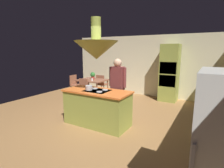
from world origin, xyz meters
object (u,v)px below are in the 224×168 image
object	(u,v)px
kitchen_island	(97,107)
chair_at_corner	(75,84)
potted_plant_on_table	(93,75)
cooking_pot_on_cooktop	(89,88)
chair_by_back_wall	(101,83)
cup_on_table	(92,80)
chair_facing_island	(82,89)
person_at_island	(118,85)
oven_tower	(169,73)
dining_table	(92,82)

from	to	relation	value
kitchen_island	chair_at_corner	distance (m)	3.37
kitchen_island	potted_plant_on_table	world-z (taller)	potted_plant_on_table
chair_at_corner	cooking_pot_on_cooktop	distance (m)	3.37
chair_by_back_wall	cup_on_table	size ratio (longest dim) A/B	9.67
chair_facing_island	chair_at_corner	bearing A→B (deg)	144.45
kitchen_island	person_at_island	distance (m)	0.89
oven_tower	person_at_island	world-z (taller)	oven_tower
kitchen_island	oven_tower	xyz separation A→B (m)	(1.10, 3.24, 0.62)
chair_by_back_wall	chair_at_corner	distance (m)	1.15
chair_by_back_wall	chair_at_corner	size ratio (longest dim) A/B	1.00
chair_by_back_wall	cooking_pot_on_cooktop	world-z (taller)	cooking_pot_on_cooktop
oven_tower	chair_by_back_wall	xyz separation A→B (m)	(-2.80, -0.47, -0.58)
kitchen_island	cooking_pot_on_cooktop	world-z (taller)	cooking_pot_on_cooktop
dining_table	potted_plant_on_table	distance (m)	0.27
oven_tower	chair_by_back_wall	size ratio (longest dim) A/B	2.49
chair_facing_island	cooking_pot_on_cooktop	xyz separation A→B (m)	(1.54, -1.56, 0.50)
person_at_island	cooking_pot_on_cooktop	distance (m)	0.90
oven_tower	chair_by_back_wall	world-z (taller)	oven_tower
chair_by_back_wall	potted_plant_on_table	xyz separation A→B (m)	(-0.00, -0.63, 0.42)
dining_table	cup_on_table	size ratio (longest dim) A/B	12.41
kitchen_island	dining_table	distance (m)	2.71
person_at_island	chair_at_corner	distance (m)	3.25
kitchen_island	cup_on_table	size ratio (longest dim) A/B	19.43
chair_by_back_wall	cup_on_table	xyz separation A→B (m)	(0.15, -0.89, 0.30)
dining_table	person_at_island	xyz separation A→B (m)	(1.94, -1.43, 0.32)
oven_tower	chair_facing_island	size ratio (longest dim) A/B	2.49
person_at_island	chair_at_corner	xyz separation A→B (m)	(-2.88, 1.43, -0.48)
cooking_pot_on_cooktop	kitchen_island	bearing A→B (deg)	39.09
dining_table	chair_at_corner	world-z (taller)	chair_at_corner
chair_by_back_wall	cooking_pot_on_cooktop	size ratio (longest dim) A/B	4.83
chair_at_corner	kitchen_island	bearing A→B (deg)	-128.53
potted_plant_on_table	cooking_pot_on_cooktop	world-z (taller)	potted_plant_on_table
person_at_island	potted_plant_on_table	distance (m)	2.43
dining_table	potted_plant_on_table	size ratio (longest dim) A/B	3.72
person_at_island	potted_plant_on_table	xyz separation A→B (m)	(-1.94, 1.46, -0.06)
oven_tower	cup_on_table	bearing A→B (deg)	-152.68
chair_by_back_wall	oven_tower	bearing A→B (deg)	-170.40
chair_facing_island	cup_on_table	size ratio (longest dim) A/B	9.67
dining_table	cooking_pot_on_cooktop	size ratio (longest dim) A/B	6.20
potted_plant_on_table	chair_at_corner	bearing A→B (deg)	-177.78
chair_facing_island	chair_by_back_wall	size ratio (longest dim) A/B	1.00
dining_table	chair_by_back_wall	xyz separation A→B (m)	(0.00, 0.67, -0.16)
dining_table	chair_at_corner	bearing A→B (deg)	-180.00
dining_table	chair_at_corner	size ratio (longest dim) A/B	1.28
person_at_island	chair_by_back_wall	bearing A→B (deg)	132.79
potted_plant_on_table	cooking_pot_on_cooktop	bearing A→B (deg)	-55.80
person_at_island	potted_plant_on_table	bearing A→B (deg)	143.00
kitchen_island	person_at_island	bearing A→B (deg)	70.45
cup_on_table	oven_tower	bearing A→B (deg)	27.32
cup_on_table	chair_by_back_wall	bearing A→B (deg)	99.69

